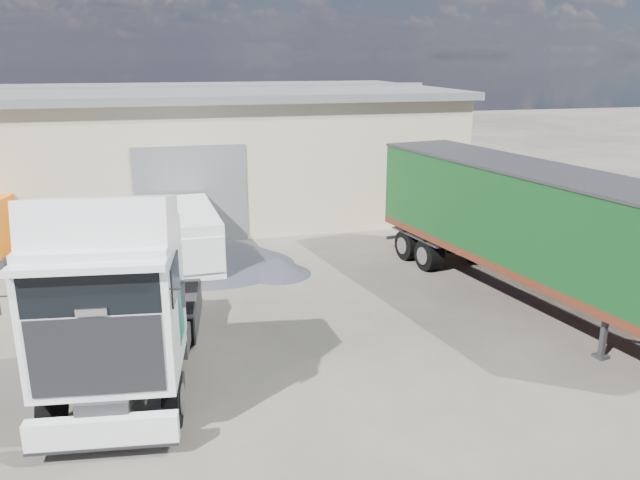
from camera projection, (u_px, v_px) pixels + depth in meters
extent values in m
plane|color=black|center=(308.00, 359.00, 14.25)|extent=(120.00, 120.00, 0.00)
cube|color=#BDB591|center=(89.00, 156.00, 26.99)|extent=(30.00, 12.00, 5.00)
cube|color=#5B5D60|center=(82.00, 93.00, 26.24)|extent=(30.60, 12.60, 0.30)
cube|color=#5B5D60|center=(191.00, 195.00, 22.54)|extent=(4.00, 0.08, 3.60)
cube|color=#5B5D60|center=(82.00, 88.00, 26.18)|extent=(30.60, 0.40, 0.15)
cube|color=#974926|center=(584.00, 214.00, 22.18)|extent=(0.35, 26.00, 2.50)
cylinder|color=black|center=(113.00, 404.00, 11.42)|extent=(2.55, 1.34, 1.05)
cylinder|color=black|center=(141.00, 326.00, 14.72)|extent=(2.60, 1.35, 1.05)
cylinder|color=black|center=(149.00, 303.00, 16.05)|extent=(2.60, 1.35, 1.05)
cube|color=#2D2D30|center=(133.00, 331.00, 13.58)|extent=(1.69, 6.61, 0.30)
cube|color=white|center=(103.00, 432.00, 10.52)|extent=(2.54, 0.56, 0.55)
cube|color=white|center=(108.00, 309.00, 11.26)|extent=(2.74, 2.57, 2.43)
cube|color=black|center=(96.00, 356.00, 10.28)|extent=(2.17, 0.33, 1.39)
cube|color=black|center=(90.00, 294.00, 9.99)|extent=(2.22, 0.32, 0.74)
cube|color=white|center=(102.00, 223.00, 11.00)|extent=(2.68, 2.21, 1.22)
cube|color=#0C554A|center=(44.00, 317.00, 11.57)|extent=(0.10, 0.74, 1.09)
cube|color=#0C554A|center=(181.00, 311.00, 11.86)|extent=(0.10, 0.74, 1.09)
cylinder|color=#2D2D30|center=(141.00, 300.00, 14.75)|extent=(1.22, 1.22, 0.12)
cube|color=#2D2D30|center=(603.00, 337.00, 14.14)|extent=(0.33, 0.33, 1.04)
cylinder|color=black|center=(443.00, 246.00, 20.96)|extent=(2.55, 1.42, 1.00)
cube|color=#2D2D30|center=(523.00, 271.00, 17.52)|extent=(2.77, 11.30, 0.33)
cube|color=#5D2815|center=(524.00, 260.00, 17.43)|extent=(4.35, 11.58, 0.23)
cube|color=black|center=(529.00, 213.00, 17.05)|extent=(4.35, 11.58, 2.46)
cube|color=#2D2D30|center=(533.00, 168.00, 16.70)|extent=(4.42, 11.65, 0.08)
cylinder|color=black|center=(192.00, 270.00, 19.11)|extent=(1.94, 0.76, 0.66)
cylinder|color=black|center=(183.00, 242.00, 22.02)|extent=(1.94, 0.76, 0.66)
cube|color=white|center=(186.00, 234.00, 20.36)|extent=(2.13, 4.67, 1.69)
cube|color=white|center=(192.00, 253.00, 18.65)|extent=(1.88, 0.99, 1.09)
cube|color=black|center=(190.00, 233.00, 18.67)|extent=(1.74, 0.17, 0.60)
cone|color=#20222B|center=(211.00, 250.00, 20.28)|extent=(5.73, 5.73, 1.15)
cone|color=#20222B|center=(279.00, 265.00, 19.69)|extent=(2.15, 2.15, 0.57)
cone|color=#20222B|center=(147.00, 252.00, 20.80)|extent=(2.63, 2.63, 0.69)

